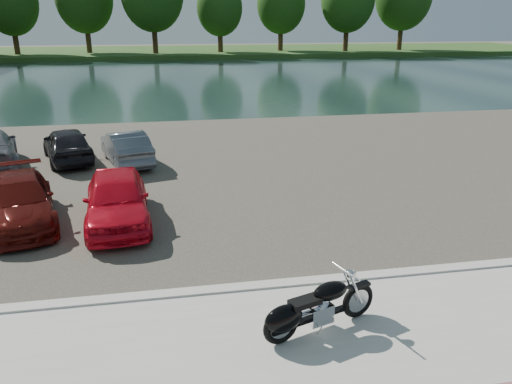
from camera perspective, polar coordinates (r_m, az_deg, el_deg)
ground at (r=8.97m, az=5.33°, el=-17.31°), size 200.00×200.00×0.00m
kerb at (r=10.55m, az=2.43°, el=-10.64°), size 60.00×0.30×0.14m
parking_lot at (r=18.79m, az=-3.54°, el=2.90°), size 60.00×18.00×0.04m
river at (r=47.25m, az=-7.87°, el=12.76°), size 120.00×40.00×0.00m
far_bank at (r=79.09m, az=-9.06°, el=15.54°), size 120.00×24.00×0.60m
far_trees at (r=73.01m, az=-5.56°, el=21.03°), size 70.25×10.68×12.52m
motorcycle at (r=8.92m, az=6.27°, el=-13.23°), size 2.26×1.04×1.05m
car_3 at (r=14.85m, az=-25.47°, el=-0.95°), size 2.81×4.61×1.25m
car_4 at (r=13.89m, az=-15.64°, el=-0.74°), size 2.00×4.22×1.40m
car_8 at (r=20.61m, az=-20.76°, el=5.12°), size 2.63×4.17×1.32m
car_9 at (r=19.62m, az=-14.63°, el=4.97°), size 2.30×4.01×1.25m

